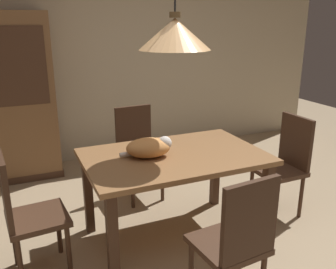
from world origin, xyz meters
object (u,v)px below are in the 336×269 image
Objects in this scene: cat_sleeping at (150,147)px; hutch_bookcase at (2,103)px; chair_left_side at (24,210)px; chair_right_side at (285,161)px; pendant_lamp at (175,34)px; chair_far_back at (138,148)px; dining_table at (174,166)px; chair_near_front at (236,239)px.

hutch_bookcase is (-1.02, 1.84, 0.06)m from cat_sleeping.
chair_right_side is at bearing 0.19° from chair_left_side.
chair_right_side is at bearing 0.05° from pendant_lamp.
cat_sleeping is at bearing -102.53° from chair_far_back.
dining_table is 0.89m from chair_far_back.
chair_far_back is 1.00× the size of chair_right_side.
dining_table is 0.26m from cat_sleeping.
chair_near_front is at bearing -89.52° from pendant_lamp.
hutch_bookcase is at bearing 140.85° from chair_far_back.
chair_far_back is 1.00× the size of chair_left_side.
hutch_bookcase is at bearing 123.15° from dining_table.
hutch_bookcase reaches higher than chair_far_back.
pendant_lamp reaches higher than chair_far_back.
dining_table is at bearing -179.95° from chair_right_side.
pendant_lamp is at bearing -89.66° from chair_far_back.
chair_far_back reaches higher than dining_table.
dining_table is at bearing -80.54° from pendant_lamp.
chair_near_front and chair_right_side have the same top height.
pendant_lamp reaches higher than chair_right_side.
pendant_lamp is at bearing -7.16° from cat_sleeping.
pendant_lamp is at bearing -56.85° from hutch_bookcase.
pendant_lamp is 0.70× the size of hutch_bookcase.
chair_near_front is (0.01, -0.88, -0.14)m from dining_table.
chair_far_back is 2.34× the size of cat_sleeping.
chair_left_side is 0.99m from cat_sleeping.
chair_left_side is 2.34× the size of cat_sleeping.
chair_far_back is 0.72× the size of pendant_lamp.
chair_near_front is 0.98m from cat_sleeping.
dining_table is 1.51× the size of chair_left_side.
hutch_bookcase is at bearing 114.08° from chair_near_front.
pendant_lamp reaches higher than chair_near_front.
pendant_lamp is (1.13, 0.01, 1.15)m from chair_left_side.
chair_left_side is at bearing -141.77° from chair_far_back.
chair_near_front reaches higher than cat_sleeping.
chair_right_side reaches higher than cat_sleeping.
chair_near_front is 3.03m from hutch_bookcase.
chair_right_side is (2.26, 0.01, 0.00)m from chair_left_side.
chair_near_front is 1.45m from pendant_lamp.
dining_table is at bearing -89.66° from chair_far_back.
chair_left_side is 1.00× the size of chair_right_side.
chair_near_front is at bearing -37.51° from chair_left_side.
hutch_bookcase is (-2.35, 1.87, 0.38)m from chair_right_side.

